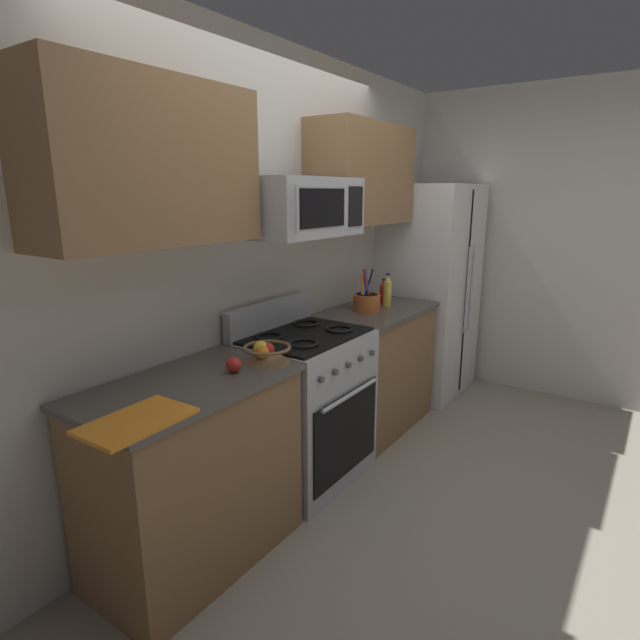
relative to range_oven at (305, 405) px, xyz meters
The scene contains 16 objects.
ground_plane 0.79m from the range_oven, 90.00° to the right, with size 16.00×16.00×0.00m, color gray.
wall_back 0.90m from the range_oven, 90.00° to the left, with size 8.00×0.10×2.60m, color beige.
counter_left 0.90m from the range_oven, behind, with size 1.01×0.58×0.91m.
range_oven is the anchor object (origin of this frame).
counter_right 0.88m from the range_oven, ahead, with size 0.98×0.58×0.91m.
refrigerator 1.87m from the range_oven, ahead, with size 0.85×0.69×1.80m.
wall_right 2.56m from the range_oven, 15.19° to the right, with size 0.10×8.00×2.60m, color beige.
microwave 1.18m from the range_oven, 90.05° to the left, with size 0.74×0.44×0.32m.
upper_cabinets_left 1.65m from the range_oven, behind, with size 1.00×0.34×0.68m.
upper_cabinets_right 1.64m from the range_oven, ahead, with size 0.97×0.34×0.68m.
utensil_crock 0.96m from the range_oven, ahead, with size 0.19×0.19×0.30m.
fruit_basket 0.70m from the range_oven, 166.27° to the right, with size 0.24×0.24×0.11m.
apple_loose 0.84m from the range_oven, behind, with size 0.08×0.08×0.08m, color red.
cutting_board 1.37m from the range_oven, behind, with size 0.40×0.25×0.02m, color orange.
bottle_hot_sauce 1.21m from the range_oven, ahead, with size 0.06×0.06×0.19m.
bottle_oil 1.15m from the range_oven, ahead, with size 0.06×0.06×0.25m.
Camera 1 is at (-2.32, -1.07, 1.74)m, focal length 28.50 mm.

